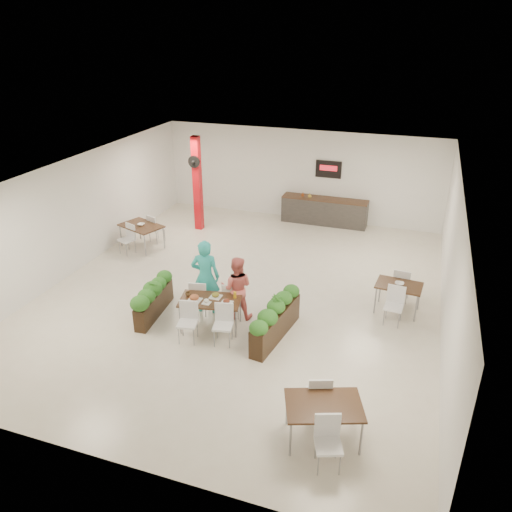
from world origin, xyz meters
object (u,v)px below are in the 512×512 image
Objects in this scene: planter_right at (276,318)px; side_table_c at (324,410)px; main_table at (210,304)px; red_column at (197,183)px; side_table_a at (141,229)px; diner_man at (206,277)px; planter_left at (153,297)px; side_table_b at (399,289)px; diner_woman at (237,288)px; service_counter at (324,210)px.

planter_right is 3.14m from side_table_c.
red_column is at bearing 117.16° from main_table.
red_column is 7.16m from planter_right.
main_table is 4.10m from side_table_c.
side_table_c is at bearing -20.41° from side_table_a.
diner_man reaches higher than side_table_c.
side_table_b is at bearing 20.31° from planter_left.
planter_left is at bearing -35.27° from side_table_a.
main_table is at bearing -176.31° from planter_right.
planter_left is 5.42m from side_table_c.
planter_left reaches higher than side_table_a.
side_table_a is (-1.03, -2.05, -1.00)m from red_column.
red_column is 2.02× the size of diner_woman.
planter_left is at bearing 130.81° from side_table_c.
side_table_a is 1.00× the size of side_table_c.
diner_woman is at bearing 58.11° from main_table.
planter_left is 1.08× the size of side_table_c.
red_column is 10.24m from side_table_c.
side_table_a is (-3.91, 3.56, 0.00)m from main_table.
side_table_c is at bearing -95.64° from side_table_b.
service_counter is 1.44× the size of planter_right.
planter_left is at bearing -179.64° from planter_right.
diner_man is at bearing 164.05° from planter_right.
planter_left is 1.08× the size of side_table_a.
diner_woman is (0.80, 0.00, -0.16)m from diner_man.
diner_man is (-1.51, -6.82, 0.46)m from service_counter.
service_counter is at bearing -107.50° from diner_woman.
service_counter is at bearing 123.63° from side_table_b.
service_counter reaches higher than side_table_a.
service_counter reaches higher than planter_left.
diner_woman is 0.95× the size of side_table_a.
diner_man is at bearing -11.55° from diner_woman.
red_column is 1.68× the size of diner_man.
red_column is 6.39m from main_table.
service_counter is at bearing 25.00° from red_column.
side_table_b is 0.99× the size of side_table_c.
main_table is at bearing -98.52° from service_counter.
diner_woman is 4.27m from side_table_c.
diner_woman is 5.21m from side_table_a.
service_counter reaches higher than side_table_c.
diner_woman is at bearing -95.95° from service_counter.
main_table is 1.54m from planter_left.
red_column is 1.07× the size of service_counter.
diner_woman is at bearing -56.44° from red_column.
diner_man reaches higher than side_table_a.
red_column is 1.75× the size of main_table.
main_table is 1.16× the size of diner_woman.
planter_right reaches higher than side_table_a.
side_table_c is at bearing -53.42° from red_column.
side_table_b is (5.59, 2.07, 0.12)m from planter_left.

